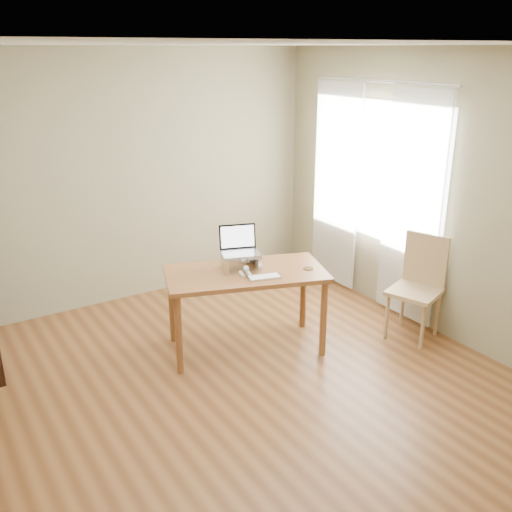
{
  "coord_description": "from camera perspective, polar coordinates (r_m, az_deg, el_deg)",
  "views": [
    {
      "loc": [
        -2.13,
        -3.34,
        2.58
      ],
      "look_at": [
        0.37,
        0.57,
        0.88
      ],
      "focal_mm": 40.0,
      "sensor_mm": 36.0,
      "label": 1
    }
  ],
  "objects": [
    {
      "name": "room",
      "position": [
        4.19,
        0.14,
        2.35
      ],
      "size": [
        4.04,
        4.54,
        2.64
      ],
      "color": "brown",
      "rests_on": "ground"
    },
    {
      "name": "curtains",
      "position": [
        5.96,
        11.43,
        6.07
      ],
      "size": [
        0.03,
        1.9,
        2.25
      ],
      "color": "white",
      "rests_on": "ground"
    },
    {
      "name": "cat",
      "position": [
        5.01,
        -1.85,
        -0.44
      ],
      "size": [
        0.25,
        0.49,
        0.16
      ],
      "rotation": [
        0.0,
        0.0,
        -0.28
      ],
      "color": "#3F3A32",
      "rests_on": "desk"
    },
    {
      "name": "coaster",
      "position": [
        5.03,
        5.23,
        -1.25
      ],
      "size": [
        0.09,
        0.09,
        0.01
      ],
      "primitive_type": "cylinder",
      "color": "#50381B",
      "rests_on": "desk"
    },
    {
      "name": "desk",
      "position": [
        4.99,
        -1.04,
        -2.59
      ],
      "size": [
        1.53,
        1.11,
        0.75
      ],
      "rotation": [
        0.0,
        0.0,
        -0.34
      ],
      "color": "brown",
      "rests_on": "ground"
    },
    {
      "name": "laptop_stand",
      "position": [
        4.99,
        -1.54,
        -0.36
      ],
      "size": [
        0.32,
        0.25,
        0.13
      ],
      "rotation": [
        0.0,
        0.0,
        -0.34
      ],
      "color": "silver",
      "rests_on": "desk"
    },
    {
      "name": "keyboard",
      "position": [
        4.8,
        0.83,
        -2.13
      ],
      "size": [
        0.3,
        0.19,
        0.02
      ],
      "rotation": [
        0.0,
        0.0,
        -0.27
      ],
      "color": "silver",
      "rests_on": "desk"
    },
    {
      "name": "chair",
      "position": [
        5.49,
        16.17,
        -2.67
      ],
      "size": [
        0.55,
        0.55,
        0.97
      ],
      "rotation": [
        0.0,
        0.0,
        0.34
      ],
      "color": "tan",
      "rests_on": "ground"
    },
    {
      "name": "laptop",
      "position": [
        5.0,
        -1.89,
        0.99
      ],
      "size": [
        0.38,
        0.37,
        0.23
      ],
      "rotation": [
        0.0,
        0.0,
        -0.34
      ],
      "color": "silver",
      "rests_on": "laptop_stand"
    }
  ]
}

